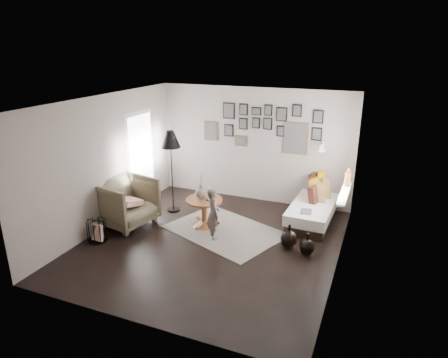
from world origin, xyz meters
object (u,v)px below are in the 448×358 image
at_px(daybed, 314,206).
at_px(floor_lamp, 170,142).
at_px(pedestal_table, 204,214).
at_px(vase, 201,191).
at_px(demijohn_small, 307,247).
at_px(armchair, 126,202).
at_px(demijohn_large, 289,239).
at_px(magazine_basket, 97,231).
at_px(child, 213,214).

xyz_separation_m(daybed, floor_lamp, (-2.95, -0.71, 1.25)).
height_order(pedestal_table, vase, vase).
relative_size(vase, demijohn_small, 1.26).
distance_m(armchair, demijohn_large, 3.31).
xyz_separation_m(vase, daybed, (2.06, 1.14, -0.45)).
relative_size(vase, magazine_basket, 1.25).
bearing_deg(daybed, demijohn_large, -95.75).
distance_m(magazine_basket, demijohn_large, 3.54).
bearing_deg(armchair, demijohn_large, -74.78).
relative_size(daybed, magazine_basket, 4.58).
relative_size(armchair, demijohn_small, 2.53).
relative_size(daybed, floor_lamp, 1.07).
relative_size(floor_lamp, child, 1.79).
bearing_deg(demijohn_large, daybed, 82.38).
xyz_separation_m(vase, child, (0.46, -0.44, -0.24)).
xyz_separation_m(pedestal_table, magazine_basket, (-1.57, -1.35, -0.06)).
relative_size(armchair, demijohn_large, 2.30).
relative_size(vase, floor_lamp, 0.29).
height_order(pedestal_table, demijohn_small, pedestal_table).
distance_m(daybed, demijohn_small, 1.56).
bearing_deg(daybed, magazine_basket, -142.87).
xyz_separation_m(demijohn_large, child, (-1.41, -0.15, 0.32)).
height_order(magazine_basket, demijohn_small, magazine_basket).
bearing_deg(child, floor_lamp, 17.67).
distance_m(floor_lamp, child, 1.91).
xyz_separation_m(armchair, floor_lamp, (0.53, 0.97, 1.07)).
height_order(armchair, demijohn_large, armchair).
height_order(floor_lamp, demijohn_large, floor_lamp).
distance_m(vase, magazine_basket, 2.10).
height_order(vase, magazine_basket, vase).
relative_size(daybed, demijohn_small, 4.62).
relative_size(pedestal_table, floor_lamp, 0.41).
bearing_deg(demijohn_large, vase, 171.24).
relative_size(daybed, child, 1.91).
distance_m(pedestal_table, magazine_basket, 2.08).
distance_m(pedestal_table, daybed, 2.30).
relative_size(demijohn_large, demijohn_small, 1.10).
relative_size(pedestal_table, demijohn_large, 1.61).
height_order(vase, demijohn_small, vase).
bearing_deg(armchair, daybed, -53.38).
bearing_deg(armchair, demijohn_small, -77.08).
distance_m(pedestal_table, demijohn_large, 1.81).
height_order(magazine_basket, demijohn_large, demijohn_large).
relative_size(floor_lamp, demijohn_small, 4.32).
bearing_deg(demijohn_large, armchair, -175.58).
xyz_separation_m(armchair, child, (1.88, 0.10, 0.02)).
relative_size(armchair, child, 1.05).
height_order(vase, daybed, vase).
relative_size(vase, armchair, 0.50).
bearing_deg(pedestal_table, daybed, 30.35).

